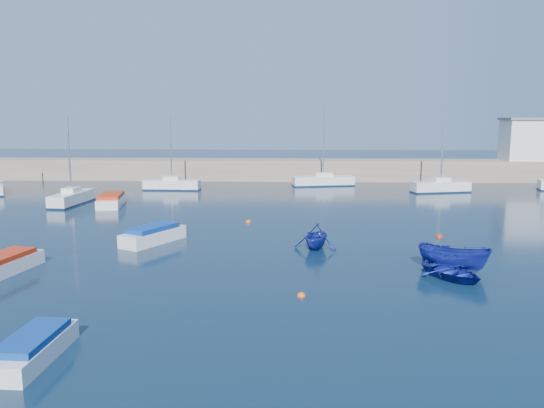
{
  "coord_description": "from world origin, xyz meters",
  "views": [
    {
      "loc": [
        -1.41,
        -21.75,
        7.96
      ],
      "look_at": [
        -2.95,
        16.95,
        1.6
      ],
      "focal_mm": 35.0,
      "sensor_mm": 36.0,
      "label": 1
    }
  ],
  "objects_px": {
    "sailboat_5": "(172,184)",
    "motorboat_3": "(33,348)",
    "motorboat_2": "(111,200)",
    "motorboat_0": "(4,264)",
    "dinghy_left": "(316,236)",
    "dinghy_right": "(454,258)",
    "sailboat_7": "(440,186)",
    "motorboat_1": "(153,235)",
    "sailboat_3": "(72,198)",
    "sailboat_6": "(323,180)",
    "dinghy_center": "(453,273)"
  },
  "relations": [
    {
      "from": "motorboat_1",
      "to": "dinghy_left",
      "type": "height_order",
      "value": "dinghy_left"
    },
    {
      "from": "motorboat_0",
      "to": "motorboat_2",
      "type": "xyz_separation_m",
      "value": [
        -1.58,
        20.97,
        0.05
      ]
    },
    {
      "from": "sailboat_5",
      "to": "dinghy_left",
      "type": "height_order",
      "value": "sailboat_5"
    },
    {
      "from": "motorboat_0",
      "to": "dinghy_right",
      "type": "relative_size",
      "value": 1.26
    },
    {
      "from": "sailboat_7",
      "to": "dinghy_right",
      "type": "bearing_deg",
      "value": 153.35
    },
    {
      "from": "sailboat_5",
      "to": "motorboat_1",
      "type": "bearing_deg",
      "value": -168.07
    },
    {
      "from": "dinghy_right",
      "to": "motorboat_0",
      "type": "bearing_deg",
      "value": 123.2
    },
    {
      "from": "sailboat_5",
      "to": "motorboat_1",
      "type": "height_order",
      "value": "sailboat_5"
    },
    {
      "from": "motorboat_3",
      "to": "dinghy_center",
      "type": "relative_size",
      "value": 1.25
    },
    {
      "from": "motorboat_3",
      "to": "dinghy_right",
      "type": "bearing_deg",
      "value": 34.4
    },
    {
      "from": "sailboat_3",
      "to": "motorboat_2",
      "type": "distance_m",
      "value": 3.93
    },
    {
      "from": "sailboat_5",
      "to": "sailboat_6",
      "type": "height_order",
      "value": "sailboat_6"
    },
    {
      "from": "motorboat_0",
      "to": "motorboat_2",
      "type": "distance_m",
      "value": 21.03
    },
    {
      "from": "motorboat_3",
      "to": "motorboat_2",
      "type": "bearing_deg",
      "value": 106.16
    },
    {
      "from": "sailboat_3",
      "to": "motorboat_1",
      "type": "bearing_deg",
      "value": -47.53
    },
    {
      "from": "sailboat_7",
      "to": "motorboat_2",
      "type": "distance_m",
      "value": 33.83
    },
    {
      "from": "sailboat_5",
      "to": "motorboat_1",
      "type": "relative_size",
      "value": 1.7
    },
    {
      "from": "motorboat_1",
      "to": "motorboat_2",
      "type": "xyz_separation_m",
      "value": [
        -7.54,
        14.06,
        -0.0
      ]
    },
    {
      "from": "sailboat_5",
      "to": "motorboat_2",
      "type": "height_order",
      "value": "sailboat_5"
    },
    {
      "from": "sailboat_7",
      "to": "dinghy_right",
      "type": "distance_m",
      "value": 30.83
    },
    {
      "from": "sailboat_5",
      "to": "motorboat_3",
      "type": "height_order",
      "value": "sailboat_5"
    },
    {
      "from": "motorboat_0",
      "to": "dinghy_center",
      "type": "distance_m",
      "value": 22.86
    },
    {
      "from": "motorboat_2",
      "to": "dinghy_center",
      "type": "height_order",
      "value": "motorboat_2"
    },
    {
      "from": "motorboat_3",
      "to": "dinghy_right",
      "type": "relative_size",
      "value": 1.06
    },
    {
      "from": "sailboat_3",
      "to": "motorboat_2",
      "type": "height_order",
      "value": "sailboat_3"
    },
    {
      "from": "sailboat_6",
      "to": "motorboat_3",
      "type": "bearing_deg",
      "value": 153.46
    },
    {
      "from": "motorboat_1",
      "to": "dinghy_center",
      "type": "relative_size",
      "value": 1.52
    },
    {
      "from": "motorboat_0",
      "to": "sailboat_5",
      "type": "bearing_deg",
      "value": 97.31
    },
    {
      "from": "sailboat_6",
      "to": "motorboat_3",
      "type": "relative_size",
      "value": 2.36
    },
    {
      "from": "sailboat_5",
      "to": "sailboat_7",
      "type": "relative_size",
      "value": 0.98
    },
    {
      "from": "sailboat_5",
      "to": "sailboat_7",
      "type": "xyz_separation_m",
      "value": [
        29.21,
        -0.72,
        0.04
      ]
    },
    {
      "from": "sailboat_7",
      "to": "motorboat_2",
      "type": "relative_size",
      "value": 1.47
    },
    {
      "from": "sailboat_3",
      "to": "dinghy_center",
      "type": "relative_size",
      "value": 2.55
    },
    {
      "from": "sailboat_7",
      "to": "motorboat_2",
      "type": "bearing_deg",
      "value": 94.66
    },
    {
      "from": "sailboat_6",
      "to": "motorboat_1",
      "type": "height_order",
      "value": "sailboat_6"
    },
    {
      "from": "sailboat_6",
      "to": "motorboat_0",
      "type": "distance_m",
      "value": 40.52
    },
    {
      "from": "motorboat_0",
      "to": "motorboat_3",
      "type": "relative_size",
      "value": 1.18
    },
    {
      "from": "motorboat_1",
      "to": "motorboat_0",
      "type": "bearing_deg",
      "value": -102.23
    },
    {
      "from": "sailboat_3",
      "to": "motorboat_3",
      "type": "height_order",
      "value": "sailboat_3"
    },
    {
      "from": "motorboat_1",
      "to": "motorboat_3",
      "type": "bearing_deg",
      "value": -60.15
    },
    {
      "from": "motorboat_1",
      "to": "dinghy_left",
      "type": "distance_m",
      "value": 10.44
    },
    {
      "from": "sailboat_3",
      "to": "dinghy_center",
      "type": "distance_m",
      "value": 35.72
    },
    {
      "from": "motorboat_2",
      "to": "sailboat_3",
      "type": "bearing_deg",
      "value": 161.89
    },
    {
      "from": "sailboat_3",
      "to": "sailboat_6",
      "type": "distance_m",
      "value": 27.98
    },
    {
      "from": "dinghy_right",
      "to": "sailboat_3",
      "type": "bearing_deg",
      "value": 85.04
    },
    {
      "from": "motorboat_2",
      "to": "motorboat_3",
      "type": "relative_size",
      "value": 1.44
    },
    {
      "from": "sailboat_5",
      "to": "motorboat_2",
      "type": "xyz_separation_m",
      "value": [
        -3.08,
        -10.81,
        -0.08
      ]
    },
    {
      "from": "motorboat_0",
      "to": "motorboat_3",
      "type": "distance_m",
      "value": 11.62
    },
    {
      "from": "sailboat_7",
      "to": "dinghy_right",
      "type": "height_order",
      "value": "sailboat_7"
    },
    {
      "from": "motorboat_0",
      "to": "sailboat_7",
      "type": "bearing_deg",
      "value": 55.34
    }
  ]
}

